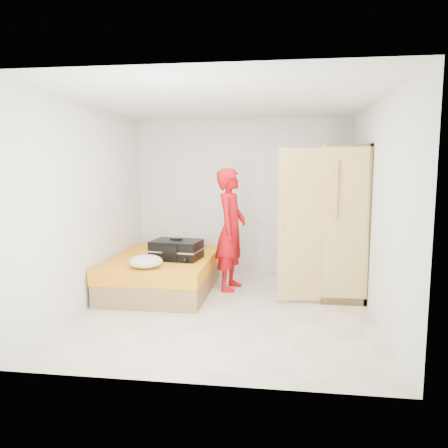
# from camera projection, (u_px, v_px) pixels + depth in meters

# --- Properties ---
(room) EXTENTS (4.00, 4.02, 2.60)m
(room) POSITION_uv_depth(u_px,v_px,m) (228.00, 208.00, 5.46)
(room) COLOR beige
(room) RESTS_ON ground
(bed) EXTENTS (1.42, 2.02, 0.50)m
(bed) POSITION_uv_depth(u_px,v_px,m) (163.00, 273.00, 6.45)
(bed) COLOR #976A45
(bed) RESTS_ON ground
(wardrobe) EXTENTS (1.17, 1.25, 2.10)m
(wardrobe) POSITION_uv_depth(u_px,v_px,m) (337.00, 225.00, 6.14)
(wardrobe) COLOR tan
(wardrobe) RESTS_ON ground
(person) EXTENTS (0.52, 0.71, 1.79)m
(person) POSITION_uv_depth(u_px,v_px,m) (231.00, 229.00, 6.41)
(person) COLOR red
(person) RESTS_ON ground
(suitcase) EXTENTS (0.75, 0.60, 0.30)m
(suitcase) POSITION_uv_depth(u_px,v_px,m) (176.00, 250.00, 6.22)
(suitcase) COLOR black
(suitcase) RESTS_ON bed
(round_cushion) EXTENTS (0.44, 0.44, 0.17)m
(round_cushion) POSITION_uv_depth(u_px,v_px,m) (146.00, 261.00, 5.68)
(round_cushion) COLOR beige
(round_cushion) RESTS_ON bed
(pillow) EXTENTS (0.60, 0.38, 0.10)m
(pillow) POSITION_uv_depth(u_px,v_px,m) (188.00, 243.00, 7.22)
(pillow) COLOR beige
(pillow) RESTS_ON bed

